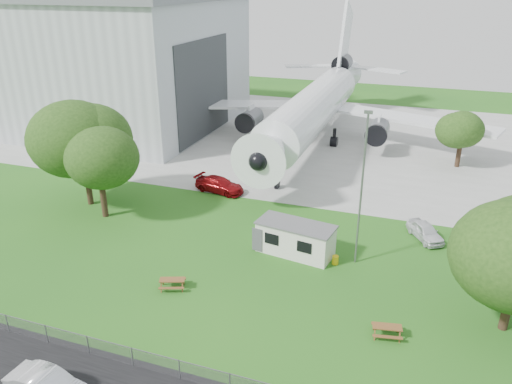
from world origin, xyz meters
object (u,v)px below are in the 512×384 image
(site_cabin, at_px, (296,239))
(picnic_east, at_px, (386,336))
(hangar, at_px, (85,58))
(airliner, at_px, (316,104))
(picnic_west, at_px, (173,288))

(site_cabin, bearing_deg, picnic_east, -44.92)
(hangar, bearing_deg, picnic_east, -37.58)
(hangar, xyz_separation_m, picnic_east, (49.41, -38.02, -9.41))
(hangar, relative_size, picnic_east, 23.89)
(airliner, distance_m, site_cabin, 30.59)
(picnic_east, bearing_deg, hangar, 131.62)
(picnic_west, distance_m, picnic_east, 15.03)
(picnic_west, relative_size, picnic_east, 1.00)
(airliner, height_order, picnic_east, airliner)
(site_cabin, bearing_deg, hangar, 144.05)
(airliner, relative_size, picnic_east, 26.52)
(site_cabin, xyz_separation_m, picnic_west, (-6.98, -7.78, -1.31))
(picnic_east, bearing_deg, picnic_west, 168.26)
(airliner, relative_size, site_cabin, 6.90)
(hangar, distance_m, site_cabin, 51.73)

